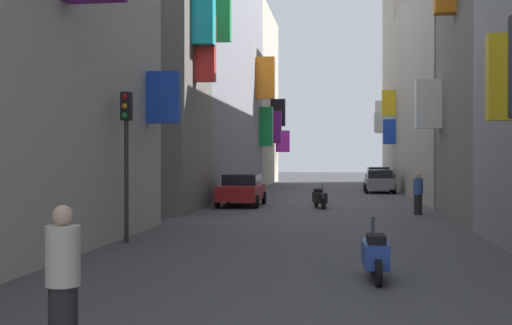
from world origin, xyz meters
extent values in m
plane|color=#424244|center=(0.00, 30.00, 0.00)|extent=(140.00, 140.00, 0.00)
cube|color=blue|center=(-4.49, 16.95, 4.14)|extent=(1.02, 0.36, 1.61)
cube|color=slate|center=(-8.00, 24.28, 6.84)|extent=(6.00, 5.81, 13.68)
cube|color=red|center=(-4.58, 23.69, 6.82)|extent=(0.84, 0.44, 2.79)
cube|color=green|center=(-4.42, 25.71, 8.76)|extent=(1.15, 0.47, 2.62)
cube|color=#19B2BF|center=(-4.56, 23.28, 8.19)|extent=(0.88, 0.63, 2.61)
cube|color=gray|center=(-8.00, 37.20, 10.52)|extent=(6.00, 20.03, 21.04)
cube|color=green|center=(-4.51, 45.45, 4.61)|extent=(0.98, 0.60, 2.94)
cube|color=orange|center=(-4.33, 43.25, 7.99)|extent=(1.34, 0.59, 2.99)
cube|color=#BCB29E|center=(-8.00, 53.61, 7.54)|extent=(6.00, 12.79, 15.08)
cube|color=purple|center=(-4.34, 48.80, 4.73)|extent=(1.33, 0.38, 2.57)
cube|color=purple|center=(-4.36, 58.09, 3.83)|extent=(1.27, 0.39, 2.04)
cube|color=black|center=(-4.38, 53.42, 6.22)|extent=(1.25, 0.58, 2.36)
cube|color=yellow|center=(4.59, 11.98, 4.01)|extent=(0.83, 0.36, 1.88)
cube|color=white|center=(4.50, 23.89, 4.40)|extent=(1.00, 0.59, 1.96)
cube|color=#9E9384|center=(8.00, 36.48, 6.29)|extent=(6.00, 21.34, 12.58)
cube|color=blue|center=(4.56, 45.50, 4.18)|extent=(0.88, 0.62, 1.81)
cube|color=yellow|center=(4.51, 45.44, 6.29)|extent=(0.97, 0.37, 1.88)
cube|color=#9E9384|center=(8.00, 53.58, 8.84)|extent=(6.00, 12.85, 17.69)
cube|color=white|center=(4.31, 48.42, 5.03)|extent=(1.37, 0.53, 1.48)
cube|color=white|center=(4.60, 57.97, 6.06)|extent=(0.79, 0.51, 2.99)
cube|color=slate|center=(3.52, 39.92, 0.63)|extent=(1.74, 3.95, 0.66)
cube|color=black|center=(3.52, 39.72, 1.22)|extent=(1.54, 2.21, 0.53)
cylinder|color=black|center=(2.65, 41.22, 0.30)|extent=(0.18, 0.60, 0.60)
cylinder|color=black|center=(4.39, 41.22, 0.30)|extent=(0.18, 0.60, 0.60)
cylinder|color=black|center=(2.65, 38.62, 0.30)|extent=(0.18, 0.60, 0.60)
cylinder|color=black|center=(4.39, 38.62, 0.30)|extent=(0.18, 0.60, 0.60)
cube|color=#B21E1E|center=(-3.60, 27.30, 0.64)|extent=(1.79, 4.17, 0.68)
cube|color=black|center=(-3.60, 27.50, 1.23)|extent=(1.57, 2.33, 0.50)
cylinder|color=black|center=(-2.71, 25.92, 0.30)|extent=(0.18, 0.60, 0.60)
cylinder|color=black|center=(-4.49, 25.92, 0.30)|extent=(0.18, 0.60, 0.60)
cylinder|color=black|center=(-2.71, 28.67, 0.30)|extent=(0.18, 0.60, 0.60)
cylinder|color=black|center=(-4.49, 28.67, 0.30)|extent=(0.18, 0.60, 0.60)
cube|color=navy|center=(3.82, 46.64, 0.64)|extent=(1.72, 4.44, 0.69)
cube|color=black|center=(3.82, 46.42, 1.28)|extent=(1.51, 2.49, 0.59)
cylinder|color=black|center=(2.97, 48.11, 0.30)|extent=(0.18, 0.60, 0.60)
cylinder|color=black|center=(4.68, 48.11, 0.30)|extent=(0.18, 0.60, 0.60)
cylinder|color=black|center=(2.97, 45.17, 0.30)|extent=(0.18, 0.60, 0.60)
cylinder|color=black|center=(4.68, 45.17, 0.30)|extent=(0.18, 0.60, 0.60)
cube|color=black|center=(0.08, 26.40, 0.46)|extent=(0.73, 1.28, 0.45)
cube|color=black|center=(0.03, 26.62, 0.77)|extent=(0.45, 0.62, 0.16)
cylinder|color=#4C4C51|center=(0.24, 25.82, 0.79)|extent=(0.13, 0.28, 0.68)
cylinder|color=black|center=(0.27, 25.67, 0.24)|extent=(0.22, 0.49, 0.48)
cylinder|color=black|center=(-0.10, 27.13, 0.24)|extent=(0.22, 0.49, 0.48)
cube|color=#2D4CAD|center=(1.64, 9.48, 0.46)|extent=(0.48, 1.17, 0.45)
cube|color=black|center=(1.64, 9.27, 0.77)|extent=(0.34, 0.57, 0.16)
cylinder|color=#4C4C51|center=(1.62, 10.06, 0.79)|extent=(0.07, 0.28, 0.68)
cylinder|color=black|center=(1.61, 10.21, 0.24)|extent=(0.11, 0.48, 0.48)
cylinder|color=black|center=(1.66, 8.76, 0.24)|extent=(0.11, 0.48, 0.48)
cube|color=orange|center=(-3.57, 31.24, 0.46)|extent=(0.67, 1.18, 0.45)
cube|color=black|center=(-3.62, 31.03, 0.77)|extent=(0.43, 0.62, 0.16)
cylinder|color=#4C4C51|center=(-3.45, 31.78, 0.79)|extent=(0.12, 0.28, 0.68)
cylinder|color=black|center=(-3.42, 31.92, 0.24)|extent=(0.20, 0.49, 0.48)
cylinder|color=black|center=(-3.72, 30.56, 0.24)|extent=(0.20, 0.49, 0.48)
cylinder|color=black|center=(-2.04, 4.11, 0.42)|extent=(0.44, 0.44, 0.84)
cylinder|color=#B2AD9E|center=(-2.04, 4.11, 1.17)|extent=(0.52, 0.52, 0.66)
sphere|color=tan|center=(-2.04, 4.11, 1.62)|extent=(0.23, 0.23, 0.23)
cylinder|color=black|center=(4.05, 23.46, 0.40)|extent=(0.44, 0.44, 0.80)
cylinder|color=#335199|center=(4.05, 23.46, 1.12)|extent=(0.52, 0.52, 0.64)
sphere|color=tan|center=(4.05, 23.46, 1.55)|extent=(0.22, 0.22, 0.22)
cylinder|color=#2D2D2D|center=(-4.61, 13.79, 1.62)|extent=(0.12, 0.12, 3.24)
cube|color=black|center=(-4.61, 13.79, 3.61)|extent=(0.26, 0.26, 0.75)
sphere|color=red|center=(-4.61, 13.65, 3.86)|extent=(0.14, 0.14, 0.14)
sphere|color=orange|center=(-4.61, 13.65, 3.61)|extent=(0.14, 0.14, 0.14)
sphere|color=green|center=(-4.61, 13.65, 3.36)|extent=(0.14, 0.14, 0.14)
camera|label=1|loc=(0.99, -2.63, 2.25)|focal=45.24mm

